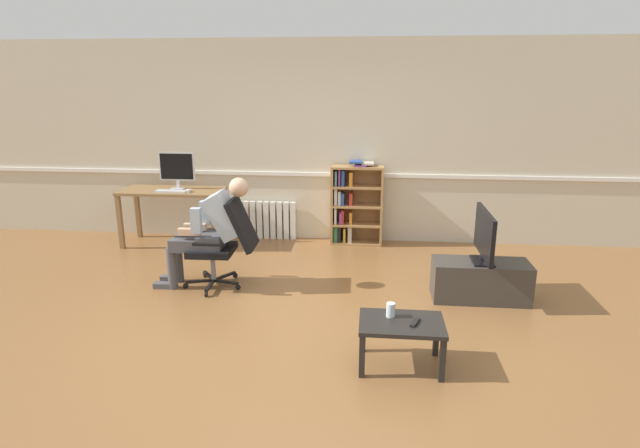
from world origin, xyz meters
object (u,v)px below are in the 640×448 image
computer_mouse (188,191)px  tv_stand (480,281)px  coffee_table (401,328)px  drinking_glass (391,310)px  person_seated (209,229)px  imac_monitor (177,168)px  keyboard (171,191)px  radiator (263,220)px  office_chair (226,240)px  spare_remote (415,322)px  tv_screen (485,236)px  computer_desk (172,197)px  bookshelf (353,205)px

computer_mouse → tv_stand: bearing=-21.2°
coffee_table → drinking_glass: (-0.08, 0.08, 0.11)m
coffee_table → drinking_glass: bearing=137.1°
person_seated → imac_monitor: bearing=-150.8°
keyboard → drinking_glass: (2.77, -2.62, -0.33)m
radiator → imac_monitor: bearing=-163.9°
office_chair → spare_remote: 2.38m
radiator → person_seated: bearing=-95.9°
keyboard → tv_screen: (3.73, -1.34, -0.09)m
computer_desk → tv_stand: bearing=-21.4°
computer_mouse → tv_screen: bearing=-21.1°
tv_stand → spare_remote: bearing=-119.0°
bookshelf → keyboard: bearing=-169.7°
tv_screen → keyboard: bearing=70.8°
bookshelf → coffee_table: bookshelf is taller
computer_mouse → bookshelf: bearing=10.8°
keyboard → coffee_table: size_ratio=0.63×
radiator → tv_screen: size_ratio=1.17×
computer_mouse → spare_remote: 3.89m
radiator → tv_stand: radiator is taller
tv_screen → coffee_table: (-0.87, -1.36, -0.36)m
radiator → office_chair: 1.81m
radiator → tv_screen: (2.63, -1.87, 0.41)m
computer_mouse → person_seated: person_seated is taller
coffee_table → radiator: bearing=118.6°
computer_desk → spare_remote: computer_desk is taller
computer_mouse → coffee_table: (2.64, -2.72, -0.46)m
imac_monitor → person_seated: size_ratio=0.41×
bookshelf → spare_remote: bookshelf is taller
person_seated → bookshelf: bearing=137.6°
computer_desk → radiator: (1.14, 0.39, -0.38)m
bookshelf → drinking_glass: (0.41, -3.05, -0.11)m
computer_mouse → bookshelf: (2.14, 0.41, -0.23)m
imac_monitor → keyboard: imac_monitor is taller
computer_desk → imac_monitor: 0.40m
spare_remote → bookshelf: bearing=-58.2°
tv_stand → drinking_glass: bearing=-126.5°
imac_monitor → radiator: size_ratio=0.53×
tv_screen → spare_remote: 1.61m
office_chair → tv_screen: 2.65m
imac_monitor → spare_remote: 4.21m
computer_mouse → spare_remote: size_ratio=0.67×
imac_monitor → office_chair: (1.06, -1.48, -0.51)m
drinking_glass → spare_remote: drinking_glass is taller
computer_mouse → tv_stand: computer_mouse is taller
bookshelf → tv_stand: (1.36, -1.77, -0.34)m
keyboard → coffee_table: (2.86, -2.70, -0.45)m
person_seated → drinking_glass: bearing=52.2°
office_chair → tv_stand: 2.67m
computer_mouse → bookshelf: 2.19m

